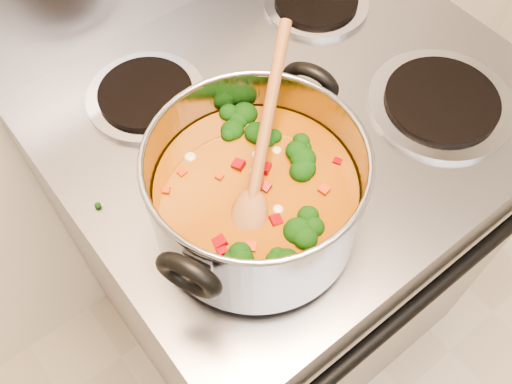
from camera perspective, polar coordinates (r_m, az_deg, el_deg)
electric_range at (r=1.30m, az=2.55°, el=-4.04°), size 0.76×0.69×1.08m
stockpot at (r=0.72m, az=-0.01°, el=-0.19°), size 0.33×0.27×0.16m
wooden_spoon at (r=0.70m, az=0.28°, el=2.81°), size 0.23×0.21×0.12m
cooktop_crumbs at (r=0.82m, az=-7.85°, el=-0.65°), size 0.40×0.24×0.01m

